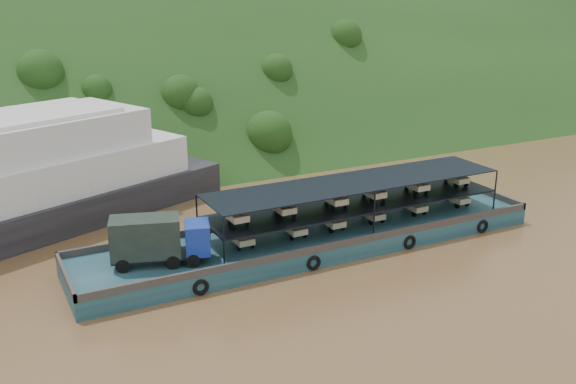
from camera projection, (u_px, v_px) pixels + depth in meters
name	position (u px, v px, depth m)	size (l,w,h in m)	color
ground	(330.00, 239.00, 48.49)	(160.00, 160.00, 0.00)	brown
hillside	(180.00, 141.00, 78.95)	(140.00, 28.00, 28.00)	#173212
cargo_barge	(306.00, 235.00, 46.39)	(35.00, 7.18, 4.54)	#133443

